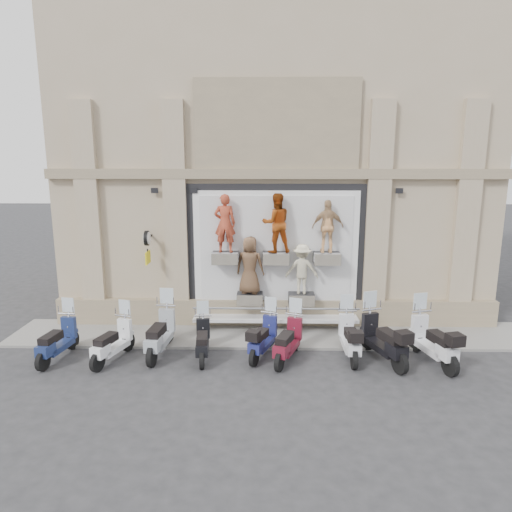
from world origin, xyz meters
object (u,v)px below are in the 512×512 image
(scooter_f, at_px, (288,333))
(scooter_h, at_px, (383,330))
(scooter_c, at_px, (160,325))
(scooter_i, at_px, (434,332))
(scooter_g, at_px, (350,330))
(guard_rail, at_px, (276,322))
(clock_sign_bracket, at_px, (147,243))
(scooter_d, at_px, (202,333))
(scooter_b, at_px, (112,334))
(scooter_a, at_px, (57,332))
(scooter_e, at_px, (263,330))

(scooter_f, bearing_deg, scooter_h, 20.89)
(scooter_c, distance_m, scooter_i, 7.27)
(scooter_c, bearing_deg, scooter_g, 4.23)
(guard_rail, relative_size, clock_sign_bracket, 4.96)
(scooter_f, xyz_separation_m, scooter_g, (1.67, 0.23, 0.02))
(scooter_d, bearing_deg, scooter_h, -6.58)
(scooter_c, distance_m, scooter_h, 5.99)
(scooter_f, bearing_deg, guard_rail, 120.79)
(guard_rail, distance_m, scooter_h, 3.26)
(clock_sign_bracket, bearing_deg, scooter_d, -46.76)
(scooter_b, height_order, scooter_g, scooter_g)
(scooter_b, distance_m, scooter_g, 6.34)
(guard_rail, relative_size, scooter_a, 2.67)
(guard_rail, xyz_separation_m, scooter_h, (2.79, -1.64, 0.41))
(scooter_c, xyz_separation_m, scooter_i, (7.26, -0.40, 0.01))
(scooter_f, height_order, scooter_h, scooter_h)
(scooter_a, distance_m, scooter_c, 2.71)
(scooter_d, bearing_deg, scooter_b, 179.38)
(guard_rail, bearing_deg, clock_sign_bracket, 173.16)
(scooter_a, relative_size, scooter_e, 1.02)
(guard_rail, distance_m, scooter_e, 1.45)
(scooter_b, bearing_deg, scooter_e, 22.59)
(guard_rail, height_order, scooter_a, scooter_a)
(clock_sign_bracket, relative_size, scooter_h, 0.48)
(scooter_d, distance_m, scooter_i, 6.08)
(scooter_a, bearing_deg, clock_sign_bracket, 55.58)
(scooter_a, height_order, scooter_i, scooter_i)
(scooter_f, bearing_deg, scooter_i, 19.52)
(guard_rail, bearing_deg, scooter_a, -163.94)
(clock_sign_bracket, bearing_deg, scooter_b, -102.02)
(scooter_a, distance_m, scooter_b, 1.51)
(scooter_b, relative_size, scooter_i, 0.88)
(scooter_b, xyz_separation_m, scooter_e, (3.99, 0.37, -0.00))
(scooter_f, height_order, scooter_g, scooter_g)
(scooter_g, bearing_deg, scooter_f, -172.01)
(guard_rail, distance_m, clock_sign_bracket, 4.57)
(scooter_b, xyz_separation_m, scooter_i, (8.44, 0.01, 0.11))
(scooter_c, bearing_deg, scooter_d, -5.22)
(scooter_a, height_order, scooter_f, scooter_f)
(scooter_a, xyz_separation_m, scooter_c, (2.68, 0.37, 0.08))
(scooter_f, xyz_separation_m, scooter_i, (3.78, -0.09, 0.08))
(scooter_c, bearing_deg, scooter_b, -155.28)
(guard_rail, distance_m, scooter_i, 4.44)
(scooter_b, relative_size, scooter_g, 0.95)
(scooter_e, bearing_deg, scooter_d, -154.13)
(scooter_g, bearing_deg, scooter_a, -177.66)
(scooter_b, distance_m, scooter_e, 4.01)
(guard_rail, xyz_separation_m, scooter_b, (-4.37, -1.74, 0.29))
(clock_sign_bracket, relative_size, scooter_f, 0.53)
(scooter_f, bearing_deg, scooter_d, -161.50)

